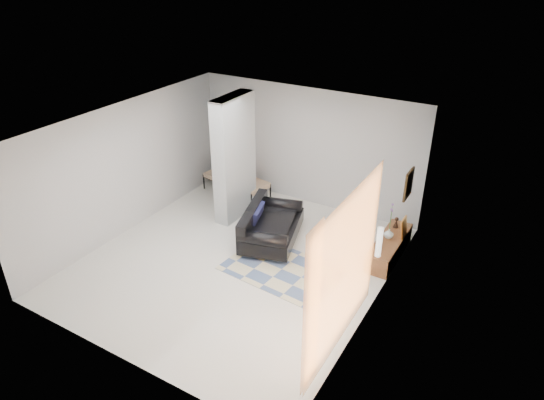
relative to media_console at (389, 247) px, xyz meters
The scene contains 17 objects.
floor 3.05m from the media_console, 145.96° to the right, with size 6.00×6.00×0.00m, color silver.
ceiling 4.00m from the media_console, 145.96° to the right, with size 6.00×6.00×0.00m, color white.
wall_back 3.08m from the media_console, 152.77° to the left, with size 6.00×6.00×0.00m, color #B7B9BC.
wall_front 5.47m from the media_console, 118.19° to the right, with size 6.00×6.00×0.00m, color #B7B9BC.
wall_left 5.67m from the media_console, 162.10° to the right, with size 6.00×6.00×0.00m, color #B7B9BC.
wall_right 2.09m from the media_console, 82.32° to the right, with size 6.00×6.00×0.00m, color #B7B9BC.
partition_column 3.81m from the media_console, behind, with size 0.35×1.20×2.80m, color #AAAFB2.
hallway_door 4.86m from the media_console, 164.78° to the left, with size 0.85×0.06×2.04m, color beige.
curtain 3.12m from the media_console, 87.00° to the right, with size 2.55×2.55×0.00m, color orange.
wall_art 1.46m from the media_console, ahead, with size 0.04×0.45×0.55m, color #38230F.
media_console is the anchor object (origin of this frame).
loveseat 2.49m from the media_console, 163.42° to the right, with size 1.47×1.96×0.76m.
daybed 4.29m from the media_console, 169.51° to the left, with size 1.79×1.00×0.77m.
area_rug 2.22m from the media_console, 137.16° to the right, with size 2.16×1.44×0.01m, color beige.
cylinder_lamp 0.86m from the media_console, 91.68° to the right, with size 0.11×0.11×0.60m, color silver.
bronze_figurine 0.58m from the media_console, 95.89° to the left, with size 0.11×0.11×0.23m, color #321F16, non-canonical shape.
vase 0.30m from the media_console, 162.27° to the left, with size 0.19×0.19×0.20m, color silver.
Camera 1 is at (4.59, -6.50, 5.54)m, focal length 32.00 mm.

